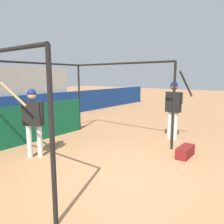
# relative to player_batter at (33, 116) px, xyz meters

# --- Properties ---
(ground_plane) EXTENTS (60.00, 60.00, 0.00)m
(ground_plane) POSITION_rel_player_batter_xyz_m (0.47, -2.50, -1.08)
(ground_plane) COLOR #A8754C
(batting_cage) EXTENTS (4.19, 3.85, 2.52)m
(batting_cage) POSITION_rel_player_batter_xyz_m (0.73, 0.59, 0.01)
(batting_cage) COLOR black
(batting_cage) RESTS_ON ground
(player_batter) EXTENTS (0.73, 0.82, 1.95)m
(player_batter) POSITION_rel_player_batter_xyz_m (0.00, 0.00, 0.00)
(player_batter) COLOR silver
(player_batter) RESTS_ON ground
(player_waiting) EXTENTS (0.56, 0.83, 2.24)m
(player_waiting) POSITION_rel_player_batter_xyz_m (3.74, -2.19, 0.11)
(player_waiting) COLOR silver
(player_waiting) RESTS_ON ground
(equipment_bag) EXTENTS (0.70, 0.28, 0.28)m
(equipment_bag) POSITION_rel_player_batter_xyz_m (2.41, -3.09, -0.94)
(equipment_bag) COLOR maroon
(equipment_bag) RESTS_ON ground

